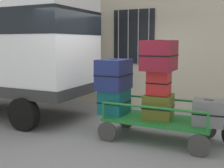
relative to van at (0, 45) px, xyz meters
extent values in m
plane|color=gray|center=(3.21, -0.17, -1.78)|extent=(40.00, 40.00, 0.00)
cube|color=#BCB29E|center=(3.21, 2.28, 0.72)|extent=(12.00, 0.30, 5.00)
cube|color=black|center=(2.85, 2.11, 0.22)|extent=(1.20, 0.04, 1.50)
cylinder|color=gray|center=(2.40, 2.07, 0.22)|extent=(0.03, 0.03, 1.50)
cylinder|color=gray|center=(2.70, 2.07, 0.22)|extent=(0.03, 0.03, 1.50)
cylinder|color=gray|center=(3.00, 2.07, 0.22)|extent=(0.03, 0.03, 1.50)
cylinder|color=gray|center=(3.30, 2.07, 0.22)|extent=(0.03, 0.03, 1.50)
cube|color=silver|center=(0.00, 0.01, 0.00)|extent=(4.84, 1.86, 2.27)
cube|color=#2D2D30|center=(0.00, 0.01, -1.01)|extent=(4.88, 1.90, 0.24)
cylinder|color=black|center=(1.55, -0.92, -1.43)|extent=(0.70, 0.22, 0.70)
cube|color=#1E722D|center=(4.27, -0.30, -1.39)|extent=(1.97, 0.91, 0.05)
cylinder|color=#383838|center=(5.11, -0.78, -1.60)|extent=(0.37, 0.06, 0.37)
cylinder|color=#383838|center=(5.11, 0.18, -1.60)|extent=(0.37, 0.06, 0.37)
cylinder|color=#383838|center=(3.44, -0.78, -1.60)|extent=(0.37, 0.06, 0.37)
cylinder|color=#383838|center=(3.44, 0.18, -1.60)|extent=(0.37, 0.06, 0.37)
cylinder|color=#1E722D|center=(5.22, -0.72, -1.21)|extent=(0.04, 0.04, 0.30)
cylinder|color=#1E722D|center=(5.22, 0.12, -1.21)|extent=(0.04, 0.04, 0.30)
cylinder|color=#1E722D|center=(3.33, -0.72, -1.21)|extent=(0.04, 0.04, 0.30)
cylinder|color=#1E722D|center=(3.33, 0.12, -1.21)|extent=(0.04, 0.04, 0.30)
cylinder|color=#1E722D|center=(4.27, -0.72, -1.06)|extent=(1.89, 0.04, 0.04)
cylinder|color=#1E722D|center=(4.27, 0.12, -1.06)|extent=(1.89, 0.04, 0.04)
cube|color=#0F5960|center=(3.37, -0.30, -1.12)|extent=(0.52, 0.57, 0.49)
cube|color=black|center=(3.37, -0.30, -1.12)|extent=(0.53, 0.58, 0.02)
cube|color=black|center=(3.37, -0.30, -0.87)|extent=(0.16, 0.04, 0.02)
cube|color=navy|center=(3.37, -0.32, -0.56)|extent=(0.54, 0.70, 0.60)
cube|color=black|center=(3.37, -0.32, -0.56)|extent=(0.55, 0.71, 0.02)
cube|color=black|center=(3.37, -0.32, -0.27)|extent=(0.16, 0.03, 0.02)
cube|color=#4C5119|center=(4.27, -0.27, -1.13)|extent=(0.55, 0.58, 0.46)
cube|color=black|center=(4.27, -0.27, -1.13)|extent=(0.56, 0.59, 0.02)
cube|color=black|center=(4.27, -0.27, -0.91)|extent=(0.16, 0.04, 0.02)
cube|color=#B21E1E|center=(4.27, -0.28, -0.68)|extent=(0.40, 0.34, 0.45)
cube|color=black|center=(4.27, -0.28, -0.68)|extent=(0.41, 0.35, 0.02)
cube|color=black|center=(4.27, -0.28, -0.46)|extent=(0.14, 0.03, 0.02)
cube|color=maroon|center=(4.27, -0.31, -0.17)|extent=(0.57, 0.65, 0.55)
cube|color=black|center=(4.27, -0.31, -0.17)|extent=(0.58, 0.66, 0.02)
cube|color=black|center=(4.27, -0.31, 0.10)|extent=(0.16, 0.04, 0.02)
cube|color=slate|center=(5.18, -0.33, -1.14)|extent=(0.54, 0.44, 0.44)
cube|color=black|center=(5.18, -0.33, -1.14)|extent=(0.55, 0.45, 0.02)
cube|color=black|center=(5.18, -0.33, -0.92)|extent=(0.16, 0.04, 0.02)
camera|label=1|loc=(5.67, -5.28, 0.07)|focal=44.51mm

